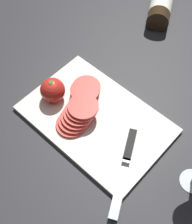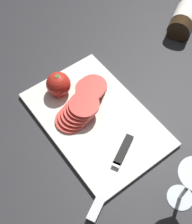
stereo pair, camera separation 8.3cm
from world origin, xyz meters
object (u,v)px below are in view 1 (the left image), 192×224
at_px(tomato_slice_stack_near, 86,89).
at_px(tomato_slice_stack_far, 77,115).
at_px(wine_bottle, 162,1).
at_px(knife, 128,154).
at_px(whole_tomato, 53,90).

xyz_separation_m(tomato_slice_stack_near, tomato_slice_stack_far, (0.05, -0.08, 0.01)).
height_order(tomato_slice_stack_near, tomato_slice_stack_far, tomato_slice_stack_far).
height_order(wine_bottle, tomato_slice_stack_near, wine_bottle).
bearing_deg(knife, tomato_slice_stack_near, -136.26).
relative_size(whole_tomato, tomato_slice_stack_near, 0.67).
bearing_deg(tomato_slice_stack_far, knife, 3.11).
bearing_deg(wine_bottle, tomato_slice_stack_near, -82.12).
xyz_separation_m(whole_tomato, tomato_slice_stack_far, (0.10, -0.01, -0.01)).
distance_m(wine_bottle, knife, 0.59).
bearing_deg(tomato_slice_stack_far, whole_tomato, 176.15).
relative_size(whole_tomato, knife, 0.32).
height_order(whole_tomato, tomato_slice_stack_near, whole_tomato).
relative_size(wine_bottle, whole_tomato, 4.38).
xyz_separation_m(whole_tomato, tomato_slice_stack_near, (0.05, 0.08, -0.02)).
height_order(whole_tomato, knife, whole_tomato).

